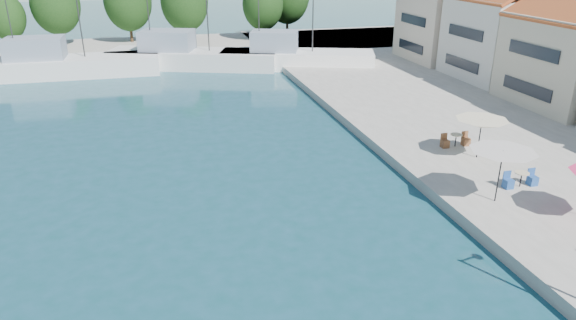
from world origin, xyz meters
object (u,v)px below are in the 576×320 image
object	(u,v)px
trawler_04	(293,58)
umbrella_cream	(482,124)
trawler_03	(189,57)
trawler_02	(62,65)
umbrella_white	(502,156)

from	to	relation	value
trawler_04	umbrella_cream	bearing A→B (deg)	-64.27
trawler_03	trawler_04	xyz separation A→B (m)	(10.40, -3.22, 0.00)
trawler_02	trawler_04	distance (m)	22.79
trawler_02	trawler_03	distance (m)	12.29
umbrella_white	trawler_02	bearing A→B (deg)	123.48
trawler_02	umbrella_white	xyz separation A→B (m)	(23.38, -35.34, 1.80)
trawler_04	umbrella_cream	world-z (taller)	trawler_04
trawler_04	trawler_03	bearing A→B (deg)	-177.77
trawler_03	trawler_04	world-z (taller)	same
umbrella_cream	umbrella_white	bearing A→B (deg)	-115.27
trawler_04	umbrella_cream	xyz separation A→B (m)	(3.07, -27.91, 1.54)
trawler_02	trawler_03	size ratio (longest dim) A/B	0.97
trawler_02	umbrella_cream	xyz separation A→B (m)	(25.74, -30.35, 1.54)
trawler_02	umbrella_cream	bearing A→B (deg)	-48.84
umbrella_white	umbrella_cream	xyz separation A→B (m)	(2.36, 5.00, -0.26)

